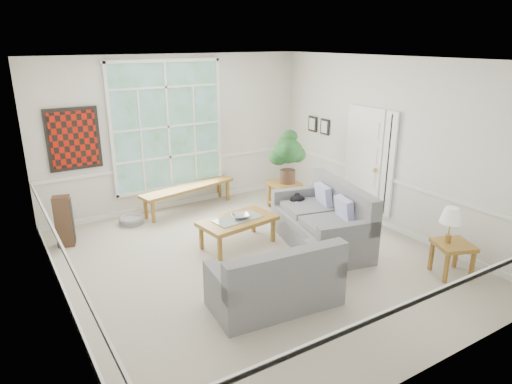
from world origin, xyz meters
The scene contains 24 objects.
floor centered at (0.00, 0.00, -0.01)m, with size 5.50×6.00×0.01m, color #A79E8F.
ceiling centered at (0.00, 0.00, 3.00)m, with size 5.50×6.00×0.02m, color white.
wall_back centered at (0.00, 3.00, 1.50)m, with size 5.50×0.02×3.00m, color silver.
wall_front centered at (0.00, -3.00, 1.50)m, with size 5.50×0.02×3.00m, color silver.
wall_left centered at (-2.75, 0.00, 1.50)m, with size 0.02×6.00×3.00m, color silver.
wall_right centered at (2.75, 0.00, 1.50)m, with size 0.02×6.00×3.00m, color silver.
window_back centered at (-0.20, 2.96, 1.65)m, with size 2.30×0.08×2.40m, color white.
entry_door centered at (2.71, 0.60, 1.05)m, with size 0.08×0.90×2.10m, color white.
door_sidelight centered at (2.71, -0.03, 1.15)m, with size 0.08×0.26×1.90m, color white.
wall_art centered at (-1.95, 2.95, 1.60)m, with size 0.90×0.06×1.10m, color #5C0F08.
wall_frame_near centered at (2.71, 1.75, 1.55)m, with size 0.04×0.26×0.32m, color black.
wall_frame_far centered at (2.71, 2.15, 1.55)m, with size 0.04×0.26×0.32m, color black.
loveseat_right centered at (1.19, -0.05, 0.52)m, with size 0.99×1.92×1.04m, color slate.
loveseat_front centered at (-0.45, -1.14, 0.44)m, with size 1.62×0.84×0.88m, color slate.
coffee_table centered at (0.03, 0.66, 0.23)m, with size 1.25×0.68×0.47m, color olive.
pewter_bowl centered at (0.08, 0.65, 0.51)m, with size 0.35×0.35×0.09m, color gray.
window_bench centered at (0.03, 2.65, 0.24)m, with size 2.03×0.39×0.47m, color olive.
end_table centered at (1.67, 1.67, 0.28)m, with size 0.55×0.55×0.55m, color olive.
houseplant centered at (1.71, 1.62, 1.08)m, with size 0.61×0.61×1.05m, color #1F4F22, non-canonical shape.
side_table centered at (2.15, -1.85, 0.25)m, with size 0.49×0.49×0.50m, color olive.
table_lamp centered at (2.09, -1.79, 0.77)m, with size 0.31×0.31×0.53m, color white, non-canonical shape.
pet_bed centered at (-1.20, 2.50, 0.07)m, with size 0.46×0.46×0.13m, color slate.
floor_speaker centered at (-2.40, 2.14, 0.43)m, with size 0.27×0.21×0.86m, color #402A1B.
cat centered at (1.22, 0.63, 0.60)m, with size 0.29×0.21×0.14m, color black.
Camera 1 is at (-3.36, -5.39, 3.27)m, focal length 32.00 mm.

